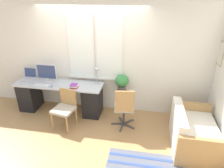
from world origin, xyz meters
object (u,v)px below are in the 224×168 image
Objects in this scene: laptop at (29,77)px; desk_lamp at (97,71)px; monitor at (47,73)px; plant_stand at (122,93)px; book_stack at (74,86)px; office_chair_swivel at (124,107)px; desk_chair_wooden at (65,107)px; couch_loveseat at (192,133)px; potted_plant at (122,82)px; keyboard at (42,85)px; mouse at (52,86)px.

desk_lamp is (1.75, 0.06, 0.27)m from laptop.
plant_stand is at bearing 4.26° from monitor.
book_stack is 0.19× the size of office_chair_swivel.
monitor is 1.05m from desk_chair_wooden.
desk_lamp is 0.33× the size of couch_loveseat.
laptop is 0.81× the size of potted_plant.
desk_lamp reaches higher than desk_chair_wooden.
keyboard is at bearing -168.18° from potted_plant.
desk_chair_wooden is 1.29m from office_chair_swivel.
book_stack is 0.53m from desk_chair_wooden.
mouse is 0.08× the size of desk_chair_wooden.
monitor is 3.49m from couch_loveseat.
book_stack reaches higher than keyboard.
couch_loveseat is 2.12× the size of plant_stand.
potted_plant is (1.58, 0.41, 0.05)m from mouse.
laptop reaches higher than mouse.
monitor reaches higher than potted_plant.
book_stack is (0.52, 0.06, 0.02)m from mouse.
desk_chair_wooden reaches higher than couch_loveseat.
office_chair_swivel is 2.37× the size of potted_plant.
keyboard is 0.37× the size of office_chair_swivel.
laptop is 4.87× the size of mouse.
plant_stand is 0.31m from potted_plant.
potted_plant is at bearing 4.33° from desk_lamp.
office_chair_swivel is (1.28, 0.17, 0.05)m from desk_chair_wooden.
office_chair_swivel is at bearing -77.07° from potted_plant.
plant_stand is (1.58, 0.41, -0.25)m from mouse.
desk_lamp is at bearing 63.41° from desk_chair_wooden.
monitor is 1.17× the size of potted_plant.
plant_stand is (1.06, 0.36, -0.28)m from book_stack.
desk_lamp is at bearing -175.67° from potted_plant.
desk_lamp is 1.07m from office_chair_swivel.
monitor is at bearing -22.71° from office_chair_swivel.
keyboard is 0.88× the size of potted_plant.
desk_lamp is (1.26, 0.34, 0.32)m from keyboard.
potted_plant is at bearing 2.48° from laptop.
monitor is at bearing 163.39° from book_stack.
couch_loveseat is at bearing -9.47° from mouse.
monitor reaches higher than book_stack.
desk_lamp is at bearing 1.86° from laptop.
plant_stand is 1.43× the size of potted_plant.
desk_lamp is 1.00× the size of potted_plant.
couch_loveseat is (2.10, -0.89, -0.80)m from desk_lamp.
monitor is (0.52, -0.03, 0.16)m from laptop.
laptop reaches higher than plant_stand.
office_chair_swivel is at bearing -77.07° from plant_stand.
keyboard is 5.32× the size of mouse.
desk_chair_wooden is 2.67m from couch_loveseat.
keyboard is 1.89m from potted_plant.
office_chair_swivel reaches higher than book_stack.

